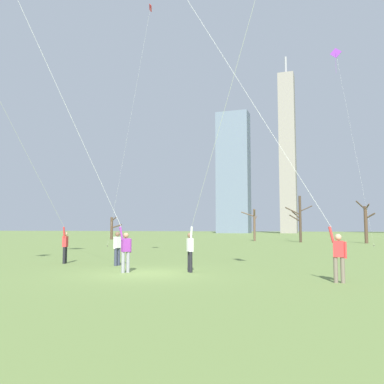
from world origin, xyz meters
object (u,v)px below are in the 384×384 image
at_px(kite_flyer_foreground_left_teal, 298,187).
at_px(kite_flyer_midfield_right_orange, 38,190).
at_px(bystander_watching_nearby, 117,247).
at_px(bare_tree_right_of_center, 112,227).
at_px(kite_flyer_midfield_left_blue, 207,186).
at_px(kite_flyer_far_back_green, 68,120).
at_px(bare_tree_left_of_center, 300,218).
at_px(bare_tree_rightmost, 366,222).
at_px(distant_kite_high_overhead_red, 142,52).
at_px(distant_kite_drifting_right_purple, 338,64).
at_px(bare_tree_leftmost, 254,223).

height_order(kite_flyer_foreground_left_teal, kite_flyer_midfield_right_orange, kite_flyer_foreground_left_teal).
height_order(bystander_watching_nearby, bare_tree_right_of_center, bare_tree_right_of_center).
bearing_deg(kite_flyer_midfield_left_blue, kite_flyer_midfield_right_orange, 174.84).
bearing_deg(bystander_watching_nearby, kite_flyer_far_back_green, -86.74).
relative_size(bare_tree_left_of_center, bare_tree_right_of_center, 1.65).
height_order(kite_flyer_foreground_left_teal, bare_tree_rightmost, kite_flyer_foreground_left_teal).
height_order(kite_flyer_far_back_green, bare_tree_rightmost, kite_flyer_far_back_green).
relative_size(distant_kite_high_overhead_red, bare_tree_left_of_center, 3.74).
bearing_deg(distant_kite_drifting_right_purple, bare_tree_left_of_center, 120.32).
bearing_deg(kite_flyer_midfield_left_blue, kite_flyer_foreground_left_teal, -1.14).
distance_m(kite_flyer_far_back_green, distant_kite_drifting_right_purple, 36.24).
bearing_deg(bare_tree_leftmost, bare_tree_left_of_center, -28.12).
bearing_deg(kite_flyer_midfield_left_blue, bare_tree_left_of_center, 88.98).
xyz_separation_m(bare_tree_left_of_center, bare_tree_leftmost, (-6.50, 3.47, -0.65)).
xyz_separation_m(kite_flyer_midfield_right_orange, distant_kite_drifting_right_purple, (14.05, 29.61, 15.83)).
xyz_separation_m(kite_flyer_far_back_green, bare_tree_leftmost, (-0.61, 43.84, -3.56)).
bearing_deg(bare_tree_rightmost, bare_tree_left_of_center, 170.81).
bearing_deg(bare_tree_right_of_center, kite_flyer_midfield_left_blue, -56.14).
bearing_deg(bare_tree_rightmost, kite_flyer_foreground_left_teal, -97.67).
xyz_separation_m(kite_flyer_midfield_right_orange, bare_tree_rightmost, (16.79, 36.85, -1.11)).
bearing_deg(distant_kite_high_overhead_red, kite_flyer_midfield_left_blue, -57.33).
bearing_deg(bare_tree_rightmost, bare_tree_right_of_center, 172.41).
height_order(bare_tree_left_of_center, bare_tree_rightmost, bare_tree_left_of_center).
height_order(kite_flyer_foreground_left_teal, kite_flyer_midfield_left_blue, kite_flyer_foreground_left_teal).
relative_size(kite_flyer_midfield_right_orange, kite_flyer_midfield_left_blue, 1.44).
height_order(distant_kite_high_overhead_red, bare_tree_rightmost, distant_kite_high_overhead_red).
height_order(distant_kite_high_overhead_red, bare_tree_left_of_center, distant_kite_high_overhead_red).
distance_m(kite_flyer_midfield_right_orange, distant_kite_drifting_right_purple, 36.40).
bearing_deg(bystander_watching_nearby, kite_flyer_midfield_right_orange, -142.80).
relative_size(kite_flyer_midfield_left_blue, bystander_watching_nearby, 7.20).
bearing_deg(kite_flyer_far_back_green, bare_tree_rightmost, 70.85).
relative_size(kite_flyer_midfield_left_blue, distant_kite_high_overhead_red, 0.53).
relative_size(bystander_watching_nearby, bare_tree_leftmost, 0.36).
xyz_separation_m(kite_flyer_midfield_right_orange, bystander_watching_nearby, (2.95, 2.24, -2.67)).
height_order(kite_flyer_far_back_green, bare_tree_right_of_center, kite_flyer_far_back_green).
bearing_deg(distant_kite_high_overhead_red, kite_flyer_midfield_right_orange, -79.56).
relative_size(kite_flyer_far_back_green, distant_kite_drifting_right_purple, 0.95).
bearing_deg(bare_tree_left_of_center, kite_flyer_midfield_right_orange, -103.43).
xyz_separation_m(distant_kite_high_overhead_red, distant_kite_drifting_right_purple, (17.24, 12.30, 1.40)).
distance_m(kite_flyer_far_back_green, bare_tree_leftmost, 43.99).
xyz_separation_m(bare_tree_left_of_center, bare_tree_rightmost, (7.70, -1.25, -0.65)).
distance_m(kite_flyer_midfield_right_orange, bystander_watching_nearby, 4.57).
bearing_deg(kite_flyer_far_back_green, distant_kite_high_overhead_red, 108.09).
relative_size(distant_kite_high_overhead_red, distant_kite_drifting_right_purple, 1.04).
height_order(kite_flyer_midfield_right_orange, kite_flyer_midfield_left_blue, kite_flyer_midfield_right_orange).
distance_m(bystander_watching_nearby, distant_kite_drifting_right_purple, 34.86).
relative_size(bare_tree_left_of_center, bare_tree_leftmost, 1.32).
xyz_separation_m(kite_flyer_foreground_left_teal, bare_tree_leftmost, (-9.12, 42.39, -0.80)).
bearing_deg(kite_flyer_midfield_left_blue, bare_tree_rightmost, 77.43).
relative_size(distant_kite_high_overhead_red, bare_tree_rightmost, 4.41).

